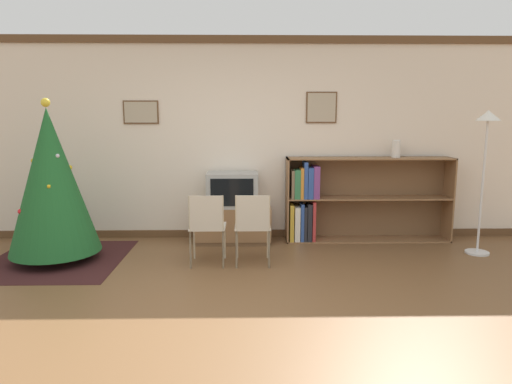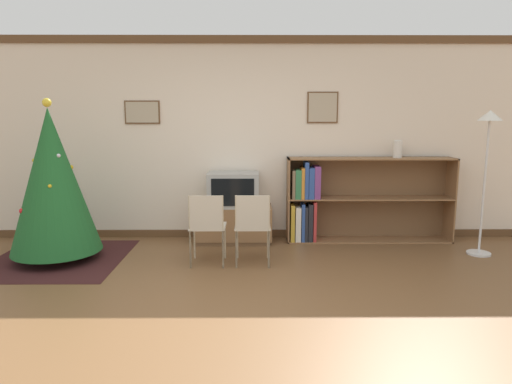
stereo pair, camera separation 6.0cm
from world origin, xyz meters
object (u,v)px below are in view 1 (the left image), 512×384
(folding_chair_left, at_px, (207,225))
(folding_chair_right, at_px, (253,225))
(christmas_tree, at_px, (51,182))
(vase, at_px, (396,149))
(tv_console, at_px, (233,224))
(standing_lamp, at_px, (486,145))
(bookshelf, at_px, (338,200))
(television, at_px, (233,190))

(folding_chair_left, height_order, folding_chair_right, same)
(folding_chair_right, bearing_deg, christmas_tree, 174.22)
(folding_chair_right, bearing_deg, vase, 28.80)
(tv_console, xyz_separation_m, standing_lamp, (3.01, -0.58, 1.09))
(bookshelf, xyz_separation_m, standing_lamp, (1.59, -0.65, 0.78))
(christmas_tree, distance_m, television, 2.18)
(christmas_tree, xyz_separation_m, vase, (4.19, 0.82, 0.31))
(television, height_order, standing_lamp, standing_lamp)
(vase, distance_m, standing_lamp, 1.07)
(tv_console, bearing_deg, standing_lamp, -10.91)
(folding_chair_left, xyz_separation_m, bookshelf, (1.67, 1.05, 0.08))
(tv_console, bearing_deg, folding_chair_left, -104.48)
(christmas_tree, bearing_deg, folding_chair_left, -7.41)
(folding_chair_left, relative_size, folding_chair_right, 1.00)
(folding_chair_right, relative_size, vase, 3.54)
(folding_chair_left, bearing_deg, vase, 23.48)
(christmas_tree, xyz_separation_m, television, (2.03, 0.75, -0.22))
(television, height_order, vase, vase)
(tv_console, xyz_separation_m, folding_chair_left, (-0.25, -0.98, 0.23))
(folding_chair_right, distance_m, standing_lamp, 2.92)
(folding_chair_right, bearing_deg, standing_lamp, 8.23)
(television, xyz_separation_m, vase, (2.16, 0.07, 0.53))
(folding_chair_right, distance_m, vase, 2.31)
(folding_chair_left, xyz_separation_m, folding_chair_right, (0.51, 0.00, 0.00))
(television, xyz_separation_m, folding_chair_right, (0.25, -0.98, -0.24))
(tv_console, relative_size, bookshelf, 0.46)
(folding_chair_left, bearing_deg, bookshelf, 32.23)
(bookshelf, bearing_deg, television, -176.94)
(standing_lamp, bearing_deg, television, 169.13)
(television, bearing_deg, folding_chair_right, -75.48)
(christmas_tree, bearing_deg, vase, 11.03)
(television, height_order, folding_chair_right, television)
(christmas_tree, distance_m, vase, 4.28)
(television, distance_m, folding_chair_right, 1.04)
(television, bearing_deg, tv_console, 90.00)
(tv_console, relative_size, standing_lamp, 0.58)
(television, distance_m, bookshelf, 1.43)
(tv_console, xyz_separation_m, bookshelf, (1.42, 0.07, 0.30))
(television, distance_m, standing_lamp, 3.13)
(standing_lamp, bearing_deg, folding_chair_left, -173.03)
(tv_console, distance_m, folding_chair_right, 1.04)
(tv_console, height_order, folding_chair_left, folding_chair_left)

